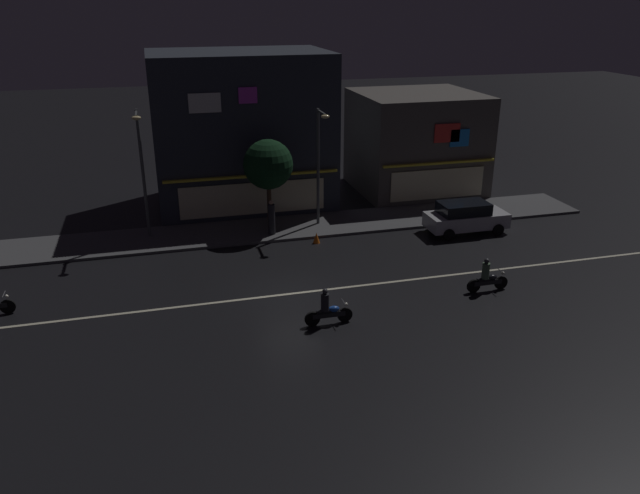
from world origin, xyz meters
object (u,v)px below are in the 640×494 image
(pedestrian_on_sidewalk, at_px, (272,219))
(streetlamp_east, at_px, (319,157))
(motorcycle_opposite_lane, at_px, (327,309))
(traffic_cone, at_px, (316,238))
(motorcycle_trailing_far, at_px, (487,277))
(parked_car_near_kerb, at_px, (465,217))
(streetlamp_mid, at_px, (142,164))

(pedestrian_on_sidewalk, bearing_deg, streetlamp_east, -116.86)
(motorcycle_opposite_lane, height_order, traffic_cone, motorcycle_opposite_lane)
(pedestrian_on_sidewalk, distance_m, traffic_cone, 2.62)
(motorcycle_trailing_far, bearing_deg, streetlamp_east, -62.14)
(streetlamp_east, xyz_separation_m, parked_car_near_kerb, (7.31, -2.78, -3.02))
(streetlamp_east, relative_size, motorcycle_trailing_far, 3.29)
(parked_car_near_kerb, height_order, motorcycle_opposite_lane, parked_car_near_kerb)
(traffic_cone, bearing_deg, motorcycle_opposite_lane, -101.85)
(parked_car_near_kerb, distance_m, motorcycle_opposite_lane, 12.55)
(parked_car_near_kerb, bearing_deg, streetlamp_mid, -11.14)
(streetlamp_mid, distance_m, streetlamp_east, 9.00)
(streetlamp_mid, height_order, streetlamp_east, streetlamp_mid)
(streetlamp_mid, distance_m, motorcycle_trailing_far, 17.41)
(streetlamp_east, distance_m, motorcycle_trailing_far, 11.21)
(streetlamp_east, distance_m, pedestrian_on_sidewalk, 4.08)
(streetlamp_east, distance_m, parked_car_near_kerb, 8.38)
(streetlamp_mid, height_order, motorcycle_opposite_lane, streetlamp_mid)
(motorcycle_opposite_lane, xyz_separation_m, traffic_cone, (1.75, 8.36, -0.36))
(traffic_cone, bearing_deg, pedestrian_on_sidewalk, 143.38)
(streetlamp_east, bearing_deg, motorcycle_opposite_lane, -103.26)
(parked_car_near_kerb, relative_size, traffic_cone, 7.82)
(parked_car_near_kerb, bearing_deg, motorcycle_trailing_far, 70.04)
(parked_car_near_kerb, bearing_deg, traffic_cone, -3.74)
(traffic_cone, bearing_deg, streetlamp_mid, 161.97)
(streetlamp_east, distance_m, traffic_cone, 4.33)
(streetlamp_mid, height_order, motorcycle_trailing_far, streetlamp_mid)
(streetlamp_east, bearing_deg, traffic_cone, -108.33)
(streetlamp_mid, bearing_deg, motorcycle_opposite_lane, -59.55)
(pedestrian_on_sidewalk, bearing_deg, streetlamp_mid, 37.27)
(motorcycle_trailing_far, bearing_deg, streetlamp_mid, -34.85)
(parked_car_near_kerb, distance_m, motorcycle_trailing_far, 7.23)
(pedestrian_on_sidewalk, relative_size, parked_car_near_kerb, 0.43)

